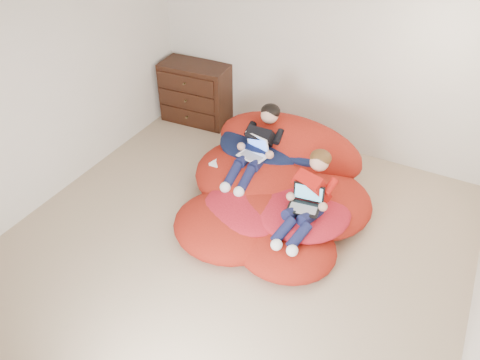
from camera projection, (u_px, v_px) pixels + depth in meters
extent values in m
cube|color=tan|center=(235.00, 252.00, 5.44)|extent=(5.10, 5.10, 0.25)
cube|color=silver|center=(322.00, 63.00, 6.37)|extent=(5.10, 0.02, 2.50)
cube|color=silver|center=(38.00, 359.00, 2.85)|extent=(5.10, 0.02, 2.50)
cube|color=silver|center=(49.00, 99.00, 5.55)|extent=(0.02, 5.10, 2.50)
cube|color=white|center=(233.00, 28.00, 3.85)|extent=(5.10, 5.10, 0.02)
cube|color=black|center=(196.00, 93.00, 7.35)|extent=(1.09, 0.60, 0.95)
cube|color=black|center=(188.00, 116.00, 7.33)|extent=(0.95, 0.08, 0.23)
cylinder|color=#4C3F26|center=(187.00, 117.00, 7.32)|extent=(0.03, 0.06, 0.03)
cube|color=black|center=(186.00, 100.00, 7.16)|extent=(0.95, 0.08, 0.23)
cylinder|color=#4C3F26|center=(186.00, 101.00, 7.15)|extent=(0.03, 0.06, 0.03)
cube|color=black|center=(185.00, 83.00, 6.99)|extent=(0.95, 0.08, 0.23)
cylinder|color=#4C3F26|center=(184.00, 84.00, 6.97)|extent=(0.03, 0.06, 0.03)
ellipsoid|color=#AC2013|center=(260.00, 176.00, 6.04)|extent=(1.72, 1.54, 0.62)
ellipsoid|color=#AC2013|center=(316.00, 201.00, 5.67)|extent=(1.34, 1.30, 0.48)
ellipsoid|color=#AC2013|center=(270.00, 213.00, 5.53)|extent=(1.47, 1.18, 0.47)
ellipsoid|color=#AC2013|center=(228.00, 226.00, 5.41)|extent=(1.30, 1.19, 0.43)
ellipsoid|color=#AC2013|center=(286.00, 247.00, 5.15)|extent=(1.14, 1.04, 0.37)
ellipsoid|color=#AC2013|center=(288.00, 148.00, 6.24)|extent=(2.02, 0.89, 0.89)
ellipsoid|color=#0F1838|center=(263.00, 145.00, 6.15)|extent=(1.20, 0.98, 0.30)
ellipsoid|color=#0F1838|center=(306.00, 151.00, 5.97)|extent=(0.88, 0.62, 0.21)
ellipsoid|color=red|center=(302.00, 209.00, 5.34)|extent=(1.11, 1.11, 0.20)
ellipsoid|color=red|center=(248.00, 207.00, 5.43)|extent=(1.07, 0.96, 0.19)
ellipsoid|color=silver|center=(270.00, 123.00, 6.33)|extent=(0.47, 0.30, 0.30)
cube|color=black|center=(263.00, 139.00, 5.95)|extent=(0.33, 0.45, 0.46)
sphere|color=tan|center=(270.00, 115.00, 5.90)|extent=(0.22, 0.22, 0.22)
ellipsoid|color=black|center=(271.00, 111.00, 5.90)|extent=(0.25, 0.24, 0.19)
cylinder|color=#121639|center=(245.00, 159.00, 5.84)|extent=(0.15, 0.37, 0.20)
cylinder|color=#121639|center=(233.00, 175.00, 5.63)|extent=(0.13, 0.35, 0.23)
sphere|color=white|center=(225.00, 187.00, 5.54)|extent=(0.13, 0.13, 0.13)
cylinder|color=#121639|center=(258.00, 163.00, 5.77)|extent=(0.15, 0.37, 0.20)
cylinder|color=#121639|center=(246.00, 179.00, 5.56)|extent=(0.13, 0.35, 0.23)
sphere|color=white|center=(239.00, 192.00, 5.47)|extent=(0.13, 0.13, 0.13)
cube|color=red|center=(313.00, 188.00, 5.21)|extent=(0.39, 0.44, 0.47)
sphere|color=tan|center=(319.00, 162.00, 5.13)|extent=(0.21, 0.21, 0.21)
ellipsoid|color=#492E13|center=(321.00, 158.00, 5.12)|extent=(0.24, 0.23, 0.18)
cylinder|color=#121639|center=(295.00, 211.00, 5.15)|extent=(0.23, 0.37, 0.19)
cylinder|color=#121639|center=(284.00, 230.00, 4.95)|extent=(0.20, 0.35, 0.22)
sphere|color=white|center=(276.00, 245.00, 4.86)|extent=(0.13, 0.13, 0.13)
cylinder|color=#121639|center=(310.00, 216.00, 5.08)|extent=(0.23, 0.37, 0.19)
cylinder|color=#121639|center=(299.00, 236.00, 4.88)|extent=(0.20, 0.35, 0.22)
sphere|color=white|center=(292.00, 251.00, 4.80)|extent=(0.13, 0.13, 0.13)
cube|color=white|center=(252.00, 156.00, 5.77)|extent=(0.37, 0.29, 0.01)
cube|color=gray|center=(252.00, 156.00, 5.76)|extent=(0.30, 0.18, 0.00)
cube|color=white|center=(257.00, 142.00, 5.80)|extent=(0.34, 0.14, 0.23)
cube|color=#446FE7|center=(257.00, 142.00, 5.79)|extent=(0.29, 0.11, 0.18)
cube|color=black|center=(303.00, 208.00, 5.08)|extent=(0.37, 0.28, 0.01)
cube|color=gray|center=(303.00, 208.00, 5.07)|extent=(0.31, 0.17, 0.00)
cube|color=black|center=(309.00, 193.00, 5.10)|extent=(0.34, 0.08, 0.24)
cube|color=teal|center=(309.00, 193.00, 5.09)|extent=(0.30, 0.06, 0.20)
cube|color=white|center=(217.00, 165.00, 5.90)|extent=(0.18, 0.18, 0.06)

